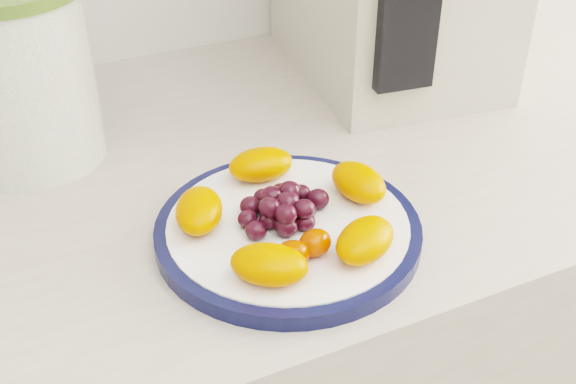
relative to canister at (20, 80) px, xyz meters
name	(u,v)px	position (x,y,z in m)	size (l,w,h in m)	color
plate_rim	(288,231)	(0.18, -0.25, -0.08)	(0.24, 0.24, 0.01)	#0D1237
plate_face	(288,230)	(0.18, -0.25, -0.08)	(0.22, 0.22, 0.02)	white
canister	(20,80)	(0.00, 0.00, 0.00)	(0.15, 0.15, 0.18)	#49621A
fruit_plate	(289,211)	(0.18, -0.25, -0.06)	(0.21, 0.20, 0.03)	#E65600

